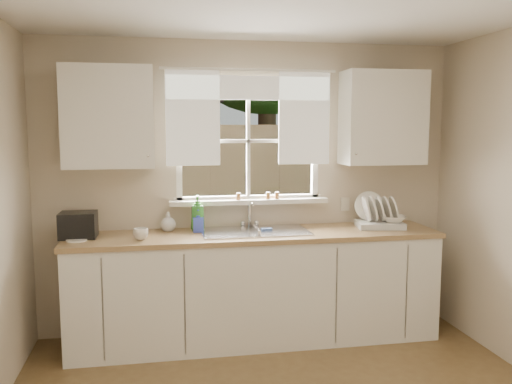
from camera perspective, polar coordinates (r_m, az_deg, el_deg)
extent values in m
cube|color=beige|center=(4.84, -0.76, -7.46)|extent=(3.60, 0.02, 1.15)
cube|color=beige|center=(4.72, -0.80, 13.59)|extent=(3.60, 0.02, 0.35)
cube|color=beige|center=(4.64, -15.61, 5.10)|extent=(1.20, 0.02, 1.00)
cube|color=beige|center=(5.03, 12.87, 5.30)|extent=(1.20, 0.02, 1.00)
cube|color=white|center=(4.75, -0.81, -0.67)|extent=(1.30, 0.06, 0.05)
cube|color=white|center=(4.72, -0.84, 11.45)|extent=(1.30, 0.06, 0.05)
cube|color=white|center=(4.65, -8.17, 5.28)|extent=(0.05, 0.06, 1.05)
cube|color=white|center=(4.85, 6.22, 5.38)|extent=(0.05, 0.06, 1.05)
cube|color=white|center=(4.71, -0.82, 5.37)|extent=(0.03, 0.04, 1.00)
cube|color=white|center=(4.71, -0.82, 5.37)|extent=(1.20, 0.04, 0.03)
cube|color=white|center=(4.69, -0.69, -1.01)|extent=(1.38, 0.14, 0.04)
cylinder|color=white|center=(4.65, -0.67, 12.75)|extent=(1.50, 0.02, 0.02)
cube|color=white|center=(4.58, -6.66, 7.79)|extent=(0.45, 0.02, 0.80)
cube|color=white|center=(4.74, 5.09, 7.77)|extent=(0.45, 0.02, 0.80)
cube|color=white|center=(4.65, -0.69, 10.90)|extent=(1.40, 0.02, 0.20)
cube|color=white|center=(4.57, -0.07, -10.14)|extent=(3.00, 0.62, 0.87)
cube|color=#99784C|center=(4.46, -0.07, -4.55)|extent=(3.04, 0.65, 0.04)
cube|color=white|center=(4.46, -15.25, 7.62)|extent=(0.70, 0.33, 0.80)
cube|color=white|center=(4.85, 13.21, 7.60)|extent=(0.70, 0.33, 0.80)
cube|color=beige|center=(4.95, 9.35, -1.27)|extent=(0.08, 0.01, 0.12)
cylinder|color=brown|center=(4.71, 2.23, -0.36)|extent=(0.04, 0.04, 0.06)
cylinder|color=brown|center=(4.65, -1.86, -0.46)|extent=(0.04, 0.04, 0.06)
cylinder|color=brown|center=(4.70, 1.27, -0.39)|extent=(0.04, 0.04, 0.06)
cube|color=#335421|center=(9.82, -5.71, -3.66)|extent=(20.00, 10.00, 0.02)
cube|color=#947552|center=(7.71, -4.54, 0.37)|extent=(8.00, 0.10, 1.80)
cube|color=maroon|center=(11.15, -12.61, 3.28)|extent=(3.00, 3.00, 2.20)
cube|color=black|center=(11.14, -12.78, 9.70)|extent=(3.20, 3.20, 0.30)
cylinder|color=#423021|center=(10.85, 1.16, 5.99)|extent=(0.36, 0.36, 3.20)
sphere|color=#214716|center=(11.07, 1.19, 18.51)|extent=(4.00, 4.00, 4.00)
sphere|color=#214716|center=(12.47, -5.55, 19.51)|extent=(3.20, 3.20, 3.20)
cube|color=#B7B7BC|center=(4.50, -0.14, -5.22)|extent=(0.84, 0.46, 0.18)
cube|color=#B7B7BC|center=(4.49, -0.14, -4.16)|extent=(0.88, 0.50, 0.01)
cube|color=#B7B7BC|center=(4.49, -0.14, -4.47)|extent=(0.02, 0.41, 0.14)
cylinder|color=silver|center=(4.71, -0.69, -2.33)|extent=(0.03, 0.03, 0.22)
cylinder|color=silver|center=(4.62, -0.52, -1.14)|extent=(0.02, 0.18, 0.02)
sphere|color=silver|center=(4.71, -1.41, -3.31)|extent=(0.05, 0.05, 0.05)
sphere|color=silver|center=(4.73, 0.03, -3.27)|extent=(0.05, 0.05, 0.05)
cube|color=silver|center=(4.80, 12.88, -3.36)|extent=(0.43, 0.35, 0.05)
cylinder|color=white|center=(4.86, 11.83, -1.45)|extent=(0.27, 0.12, 0.25)
cylinder|color=white|center=(4.75, 11.52, -1.77)|extent=(0.10, 0.23, 0.22)
cylinder|color=white|center=(4.76, 12.23, -1.76)|extent=(0.10, 0.23, 0.22)
cylinder|color=white|center=(4.78, 12.93, -1.75)|extent=(0.10, 0.23, 0.22)
cylinder|color=white|center=(4.79, 13.62, -1.74)|extent=(0.10, 0.23, 0.22)
cylinder|color=white|center=(4.81, 14.32, -1.74)|extent=(0.10, 0.23, 0.22)
imported|color=white|center=(4.80, 14.24, -2.76)|extent=(0.27, 0.27, 0.05)
imported|color=#2E7E29|center=(4.52, -6.16, -2.24)|extent=(0.12, 0.12, 0.30)
imported|color=blue|center=(4.49, -6.12, -3.01)|extent=(0.09, 0.09, 0.19)
imported|color=beige|center=(4.57, -9.24, -3.09)|extent=(0.16, 0.16, 0.16)
cylinder|color=white|center=(4.36, -18.37, -4.83)|extent=(0.16, 0.16, 0.01)
imported|color=silver|center=(4.26, -12.04, -4.35)|extent=(0.14, 0.14, 0.09)
cube|color=black|center=(4.46, -18.20, -3.31)|extent=(0.28, 0.25, 0.20)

